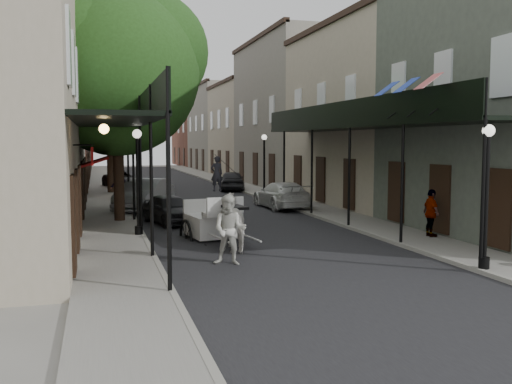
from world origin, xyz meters
TOP-DOWN VIEW (x-y plane):
  - ground at (0.00, 0.00)m, footprint 140.00×140.00m
  - road at (0.00, 20.00)m, footprint 8.00×90.00m
  - sidewalk_left at (-5.00, 20.00)m, footprint 2.20×90.00m
  - sidewalk_right at (5.00, 20.00)m, footprint 2.20×90.00m
  - building_row_left at (-8.60, 30.00)m, footprint 5.00×80.00m
  - building_row_right at (8.60, 30.00)m, footprint 5.00×80.00m
  - gallery_left at (-4.79, 6.98)m, footprint 2.20×18.05m
  - gallery_right at (4.79, 6.98)m, footprint 2.20×18.05m
  - tree_near at (-4.20, 10.18)m, footprint 7.31×6.80m
  - tree_far at (-4.25, 24.18)m, footprint 6.45×6.00m
  - lamppost_right_near at (4.10, -2.00)m, footprint 0.32×0.32m
  - lamppost_left at (-4.10, 6.00)m, footprint 0.32×0.32m
  - lamppost_right_far at (4.10, 18.00)m, footprint 0.32×0.32m
  - horse at (-1.30, 2.92)m, footprint 1.24×2.19m
  - carriage at (-1.69, 5.63)m, footprint 2.02×2.77m
  - pedestrian_walking at (-2.00, 0.76)m, footprint 1.16×1.05m
  - pedestrian_sidewalk_left at (-4.26, 19.25)m, footprint 1.36×1.29m
  - pedestrian_sidewalk_right at (5.59, 2.75)m, footprint 0.48×1.00m
  - car_left_near at (-2.60, 9.22)m, footprint 2.27×3.85m
  - car_left_mid at (-3.24, 14.00)m, footprint 3.45×5.05m
  - car_left_far at (-3.60, 28.46)m, footprint 3.21×4.96m
  - car_right_near at (3.60, 13.24)m, footprint 2.03×4.73m
  - car_right_far at (3.60, 24.28)m, footprint 2.42×4.37m

SIDE VIEW (x-z plane):
  - ground at x=0.00m, z-range 0.00..0.00m
  - road at x=0.00m, z-range 0.00..0.01m
  - sidewalk_left at x=-5.00m, z-range 0.00..0.12m
  - sidewalk_right at x=5.00m, z-range 0.00..0.12m
  - car_left_near at x=-2.60m, z-range 0.00..1.23m
  - car_left_far at x=-3.60m, z-range 0.00..1.27m
  - car_right_near at x=3.60m, z-range 0.00..1.36m
  - car_right_far at x=3.60m, z-range 0.00..1.41m
  - car_left_mid at x=-3.24m, z-range 0.00..1.58m
  - horse at x=-1.30m, z-range 0.00..1.75m
  - pedestrian_sidewalk_right at x=5.59m, z-range 0.12..1.77m
  - pedestrian_walking at x=-2.00m, z-range 0.00..1.94m
  - pedestrian_sidewalk_left at x=-4.26m, z-range 0.12..1.97m
  - carriage at x=-1.69m, z-range -0.33..2.61m
  - lamppost_right_near at x=4.10m, z-range 0.19..3.90m
  - lamppost_left at x=-4.10m, z-range 0.19..3.90m
  - lamppost_right_far at x=4.10m, z-range 0.19..3.90m
  - gallery_left at x=-4.79m, z-range 1.61..6.49m
  - gallery_right at x=4.79m, z-range 1.61..6.49m
  - building_row_left at x=-8.60m, z-range 0.00..10.50m
  - building_row_right at x=8.60m, z-range 0.00..10.50m
  - tree_far at x=-4.25m, z-range 1.53..10.14m
  - tree_near at x=-4.20m, z-range 1.67..11.30m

